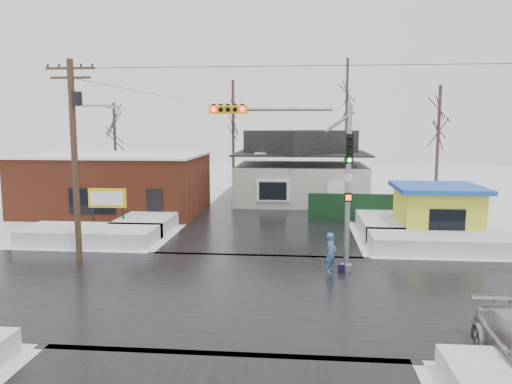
# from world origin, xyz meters

# --- Properties ---
(ground) EXTENTS (120.00, 120.00, 0.00)m
(ground) POSITION_xyz_m (0.00, 0.00, 0.00)
(ground) COLOR white
(ground) RESTS_ON ground
(road_ns) EXTENTS (10.00, 120.00, 0.02)m
(road_ns) POSITION_xyz_m (0.00, 0.00, 0.01)
(road_ns) COLOR black
(road_ns) RESTS_ON ground
(road_ew) EXTENTS (120.00, 10.00, 0.02)m
(road_ew) POSITION_xyz_m (0.00, 0.00, 0.01)
(road_ew) COLOR black
(road_ew) RESTS_ON ground
(snowbank_nw) EXTENTS (7.00, 3.00, 0.80)m
(snowbank_nw) POSITION_xyz_m (-9.00, 7.00, 0.40)
(snowbank_nw) COLOR white
(snowbank_nw) RESTS_ON ground
(snowbank_ne) EXTENTS (7.00, 3.00, 0.80)m
(snowbank_ne) POSITION_xyz_m (9.00, 7.00, 0.40)
(snowbank_ne) COLOR white
(snowbank_ne) RESTS_ON ground
(snowbank_nside_w) EXTENTS (3.00, 8.00, 0.80)m
(snowbank_nside_w) POSITION_xyz_m (-7.00, 12.00, 0.40)
(snowbank_nside_w) COLOR white
(snowbank_nside_w) RESTS_ON ground
(snowbank_nside_e) EXTENTS (3.00, 8.00, 0.80)m
(snowbank_nside_e) POSITION_xyz_m (7.00, 12.00, 0.40)
(snowbank_nside_e) COLOR white
(snowbank_nside_e) RESTS_ON ground
(traffic_signal) EXTENTS (6.05, 0.68, 7.00)m
(traffic_signal) POSITION_xyz_m (2.43, 2.97, 4.54)
(traffic_signal) COLOR gray
(traffic_signal) RESTS_ON ground
(utility_pole) EXTENTS (3.15, 0.44, 9.00)m
(utility_pole) POSITION_xyz_m (-7.93, 3.50, 5.11)
(utility_pole) COLOR #382619
(utility_pole) RESTS_ON ground
(brick_building) EXTENTS (12.20, 8.20, 4.12)m
(brick_building) POSITION_xyz_m (-11.00, 15.99, 2.08)
(brick_building) COLOR brown
(brick_building) RESTS_ON ground
(marquee_sign) EXTENTS (2.20, 0.21, 2.55)m
(marquee_sign) POSITION_xyz_m (-9.00, 9.49, 1.92)
(marquee_sign) COLOR black
(marquee_sign) RESTS_ON ground
(house) EXTENTS (10.40, 8.40, 5.76)m
(house) POSITION_xyz_m (2.00, 22.00, 2.62)
(house) COLOR #BCB9AA
(house) RESTS_ON ground
(kiosk) EXTENTS (4.60, 4.60, 2.88)m
(kiosk) POSITION_xyz_m (9.50, 9.99, 1.46)
(kiosk) COLOR yellow
(kiosk) RESTS_ON ground
(fence) EXTENTS (8.00, 0.12, 1.80)m
(fence) POSITION_xyz_m (6.50, 14.00, 0.90)
(fence) COLOR black
(fence) RESTS_ON ground
(tree_far_left) EXTENTS (3.00, 3.00, 10.00)m
(tree_far_left) POSITION_xyz_m (-4.00, 26.00, 7.95)
(tree_far_left) COLOR #332821
(tree_far_left) RESTS_ON ground
(tree_far_mid) EXTENTS (3.00, 3.00, 12.00)m
(tree_far_mid) POSITION_xyz_m (6.00, 28.00, 9.54)
(tree_far_mid) COLOR #332821
(tree_far_mid) RESTS_ON ground
(tree_far_right) EXTENTS (3.00, 3.00, 9.00)m
(tree_far_right) POSITION_xyz_m (12.00, 20.00, 7.16)
(tree_far_right) COLOR #332821
(tree_far_right) RESTS_ON ground
(tree_far_west) EXTENTS (3.00, 3.00, 8.00)m
(tree_far_west) POSITION_xyz_m (-14.00, 24.00, 6.36)
(tree_far_west) COLOR #332821
(tree_far_west) RESTS_ON ground
(pedestrian) EXTENTS (0.62, 0.73, 1.69)m
(pedestrian) POSITION_xyz_m (3.34, 2.69, 0.84)
(pedestrian) COLOR #3B6AA5
(pedestrian) RESTS_ON ground
(shopping_bag) EXTENTS (0.29, 0.15, 0.35)m
(shopping_bag) POSITION_xyz_m (3.78, 2.64, 0.17)
(shopping_bag) COLOR black
(shopping_bag) RESTS_ON ground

